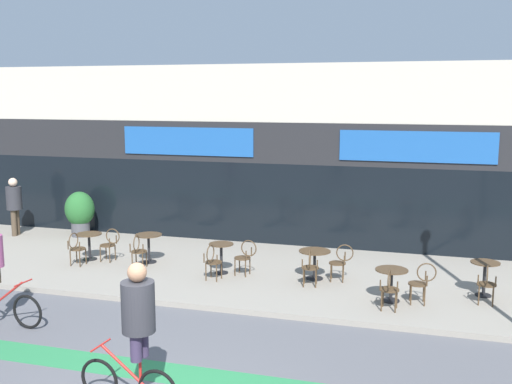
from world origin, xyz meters
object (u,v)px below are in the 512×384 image
at_px(cafe_chair_3_near, 310,265).
at_px(cafe_chair_4_side, 422,280).
at_px(pedestrian_near_end, 14,201).
at_px(cafe_chair_2_side, 245,255).
at_px(cafe_chair_3_side, 341,260).
at_px(bistro_table_0, 89,241).
at_px(bistro_table_2, 221,252).
at_px(cafe_chair_1_near, 138,249).
at_px(bistro_table_5, 485,272).
at_px(cafe_chair_2_near, 212,260).
at_px(cyclist_2, 136,321).
at_px(cafe_chair_0_side, 110,242).
at_px(planter_pot, 80,212).
at_px(cafe_chair_4_near, 389,287).
at_px(cafe_chair_5_near, 487,282).
at_px(bistro_table_1, 149,242).
at_px(bistro_table_3, 315,258).
at_px(bistro_table_4, 391,278).
at_px(cafe_chair_0_near, 76,246).

bearing_deg(cafe_chair_3_near, cafe_chair_4_side, -107.81).
bearing_deg(pedestrian_near_end, cafe_chair_3_near, 157.85).
height_order(cafe_chair_2_side, cafe_chair_3_side, same).
relative_size(bistro_table_0, bistro_table_2, 0.95).
relative_size(cafe_chair_1_near, pedestrian_near_end, 0.49).
bearing_deg(bistro_table_2, bistro_table_5, 0.18).
bearing_deg(cafe_chair_4_side, cafe_chair_1_near, -10.62).
height_order(cafe_chair_2_near, cyclist_2, cyclist_2).
bearing_deg(cafe_chair_0_side, bistro_table_2, 178.09).
distance_m(cafe_chair_2_near, planter_pot, 6.40).
height_order(cafe_chair_1_near, cyclist_2, cyclist_2).
bearing_deg(cafe_chair_4_near, cafe_chair_5_near, -62.33).
bearing_deg(cafe_chair_3_side, cafe_chair_5_near, 160.80).
distance_m(bistro_table_0, cyclist_2, 8.02).
relative_size(cafe_chair_2_side, cyclist_2, 0.41).
bearing_deg(cafe_chair_1_near, bistro_table_5, -95.24).
xyz_separation_m(bistro_table_1, cafe_chair_1_near, (0.01, -0.63, -0.02)).
bearing_deg(cafe_chair_5_near, pedestrian_near_end, 84.29).
xyz_separation_m(cafe_chair_2_near, planter_pot, (-5.57, 3.15, 0.25)).
bearing_deg(bistro_table_2, cafe_chair_4_side, -10.53).
height_order(cyclist_2, pedestrian_near_end, cyclist_2).
distance_m(bistro_table_5, cafe_chair_3_near, 3.84).
bearing_deg(bistro_table_3, cafe_chair_5_near, -11.83).
bearing_deg(cafe_chair_0_side, cafe_chair_3_near, 175.01).
height_order(cafe_chair_2_near, cafe_chair_5_near, same).
bearing_deg(bistro_table_1, cafe_chair_1_near, -89.15).
bearing_deg(cafe_chair_3_near, cafe_chair_4_near, -127.76).
height_order(cafe_chair_2_side, cafe_chair_5_near, same).
bearing_deg(cafe_chair_2_side, cyclist_2, 98.43).
bearing_deg(cafe_chair_3_side, bistro_table_4, 133.59).
distance_m(bistro_table_4, cafe_chair_2_near, 4.20).
height_order(cafe_chair_0_side, cafe_chair_4_near, same).
relative_size(cafe_chair_3_side, cafe_chair_5_near, 1.00).
bearing_deg(cafe_chair_3_near, pedestrian_near_end, 68.76).
xyz_separation_m(cafe_chair_0_side, cafe_chair_3_side, (6.13, 0.02, 0.00)).
distance_m(cafe_chair_5_near, planter_pot, 12.12).
relative_size(bistro_table_4, cafe_chair_0_near, 0.79).
bearing_deg(cafe_chair_2_near, bistro_table_4, -88.78).
distance_m(cafe_chair_2_side, cafe_chair_3_near, 1.75).
bearing_deg(cafe_chair_0_near, cafe_chair_3_side, -83.54).
distance_m(bistro_table_0, cafe_chair_4_side, 8.70).
bearing_deg(bistro_table_1, cafe_chair_2_near, -25.16).
bearing_deg(cyclist_2, bistro_table_1, -60.47).
height_order(bistro_table_4, cafe_chair_4_side, cafe_chair_4_side).
bearing_deg(cafe_chair_3_near, bistro_table_1, 72.31).
xyz_separation_m(cafe_chair_0_near, planter_pot, (-1.75, 2.96, 0.25)).
bearing_deg(bistro_table_3, bistro_table_1, 177.48).
relative_size(cafe_chair_0_side, cafe_chair_3_side, 1.00).
bearing_deg(cafe_chair_0_side, pedestrian_near_end, -21.37).
relative_size(planter_pot, pedestrian_near_end, 0.77).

